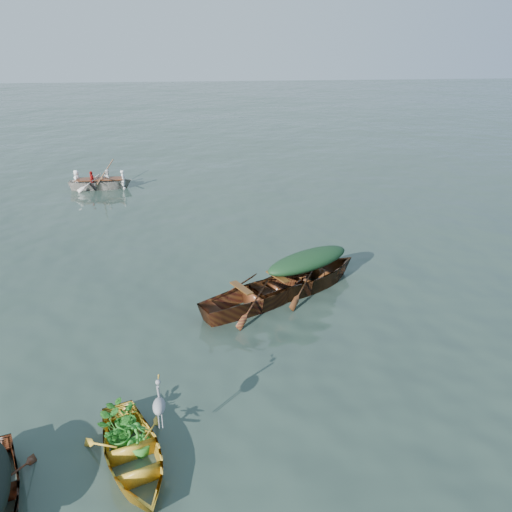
{
  "coord_description": "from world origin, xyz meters",
  "views": [
    {
      "loc": [
        -0.86,
        -10.11,
        6.88
      ],
      "look_at": [
        0.65,
        3.97,
        0.5
      ],
      "focal_mm": 35.0,
      "sensor_mm": 36.0,
      "label": 1
    }
  ],
  "objects_px": {
    "yellow_dinghy": "(134,465)",
    "heron": "(160,413)",
    "green_tarp_boat": "(307,288)",
    "rowed_boat": "(101,189)",
    "open_wooden_boat": "(260,306)"
  },
  "relations": [
    {
      "from": "heron",
      "to": "yellow_dinghy",
      "type": "bearing_deg",
      "value": -174.81
    },
    {
      "from": "yellow_dinghy",
      "to": "heron",
      "type": "distance_m",
      "value": 1.06
    },
    {
      "from": "heron",
      "to": "rowed_boat",
      "type": "bearing_deg",
      "value": 83.51
    },
    {
      "from": "open_wooden_boat",
      "to": "yellow_dinghy",
      "type": "bearing_deg",
      "value": 123.43
    },
    {
      "from": "open_wooden_boat",
      "to": "rowed_boat",
      "type": "distance_m",
      "value": 13.5
    },
    {
      "from": "rowed_boat",
      "to": "heron",
      "type": "height_order",
      "value": "heron"
    },
    {
      "from": "yellow_dinghy",
      "to": "open_wooden_boat",
      "type": "xyz_separation_m",
      "value": [
        2.81,
        5.26,
        0.0
      ]
    },
    {
      "from": "yellow_dinghy",
      "to": "green_tarp_boat",
      "type": "distance_m",
      "value": 7.48
    },
    {
      "from": "green_tarp_boat",
      "to": "rowed_boat",
      "type": "bearing_deg",
      "value": 4.91
    },
    {
      "from": "open_wooden_boat",
      "to": "rowed_boat",
      "type": "bearing_deg",
      "value": -0.66
    },
    {
      "from": "green_tarp_boat",
      "to": "heron",
      "type": "relative_size",
      "value": 5.6
    },
    {
      "from": "rowed_boat",
      "to": "heron",
      "type": "relative_size",
      "value": 4.42
    },
    {
      "from": "open_wooden_boat",
      "to": "heron",
      "type": "xyz_separation_m",
      "value": [
        -2.31,
        -5.03,
        0.9
      ]
    },
    {
      "from": "yellow_dinghy",
      "to": "heron",
      "type": "relative_size",
      "value": 3.56
    },
    {
      "from": "green_tarp_boat",
      "to": "heron",
      "type": "height_order",
      "value": "heron"
    }
  ]
}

